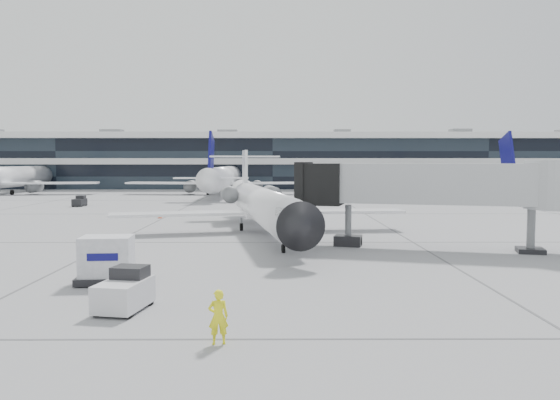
{
  "coord_description": "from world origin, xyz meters",
  "views": [
    {
      "loc": [
        0.9,
        -36.2,
        5.38
      ],
      "look_at": [
        1.1,
        3.52,
        2.6
      ],
      "focal_mm": 35.0,
      "sensor_mm": 36.0,
      "label": 1
    }
  ],
  "objects_px": {
    "baggage_tug": "(125,291)",
    "cargo_uld": "(107,260)",
    "ramp_worker": "(218,317)",
    "jet_bridge": "(449,185)",
    "regional_jet": "(261,203)"
  },
  "relations": [
    {
      "from": "regional_jet",
      "to": "jet_bridge",
      "type": "relative_size",
      "value": 1.67
    },
    {
      "from": "jet_bridge",
      "to": "baggage_tug",
      "type": "xyz_separation_m",
      "value": [
        -16.05,
        -13.63,
        -3.3
      ]
    },
    {
      "from": "ramp_worker",
      "to": "cargo_uld",
      "type": "xyz_separation_m",
      "value": [
        -5.81,
        8.16,
        0.21
      ]
    },
    {
      "from": "baggage_tug",
      "to": "cargo_uld",
      "type": "bearing_deg",
      "value": 124.97
    },
    {
      "from": "jet_bridge",
      "to": "baggage_tug",
      "type": "distance_m",
      "value": 21.31
    },
    {
      "from": "regional_jet",
      "to": "ramp_worker",
      "type": "height_order",
      "value": "regional_jet"
    },
    {
      "from": "regional_jet",
      "to": "baggage_tug",
      "type": "height_order",
      "value": "regional_jet"
    },
    {
      "from": "jet_bridge",
      "to": "baggage_tug",
      "type": "bearing_deg",
      "value": -124.78
    },
    {
      "from": "baggage_tug",
      "to": "regional_jet",
      "type": "bearing_deg",
      "value": 89.37
    },
    {
      "from": "jet_bridge",
      "to": "cargo_uld",
      "type": "height_order",
      "value": "jet_bridge"
    },
    {
      "from": "jet_bridge",
      "to": "cargo_uld",
      "type": "xyz_separation_m",
      "value": [
        -18.07,
        -9.22,
        -2.95
      ]
    },
    {
      "from": "jet_bridge",
      "to": "baggage_tug",
      "type": "relative_size",
      "value": 6.44
    },
    {
      "from": "ramp_worker",
      "to": "baggage_tug",
      "type": "height_order",
      "value": "ramp_worker"
    },
    {
      "from": "baggage_tug",
      "to": "cargo_uld",
      "type": "relative_size",
      "value": 0.98
    },
    {
      "from": "baggage_tug",
      "to": "cargo_uld",
      "type": "xyz_separation_m",
      "value": [
        -2.01,
        4.4,
        0.35
      ]
    }
  ]
}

